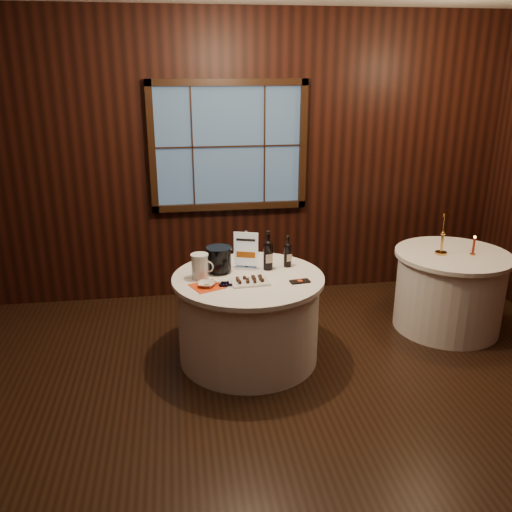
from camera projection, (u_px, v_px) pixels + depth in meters
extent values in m
plane|color=black|center=(268.00, 427.00, 3.87)|extent=(6.00, 6.00, 0.00)
cube|color=black|center=(229.00, 160.00, 5.70)|extent=(6.00, 0.02, 3.00)
cube|color=#3C5A7E|center=(229.00, 146.00, 5.62)|extent=(1.50, 0.01, 1.20)
cylinder|color=white|center=(248.00, 320.00, 4.68)|extent=(1.20, 1.20, 0.73)
cylinder|color=white|center=(248.00, 278.00, 4.55)|extent=(1.28, 1.28, 0.04)
cylinder|color=white|center=(449.00, 293.00, 5.24)|extent=(1.00, 1.00, 0.73)
cylinder|color=white|center=(453.00, 255.00, 5.11)|extent=(1.08, 1.08, 0.04)
cube|color=#B4B5BC|center=(246.00, 267.00, 4.72)|extent=(0.20, 0.15, 0.02)
cube|color=#B4B5BC|center=(246.00, 249.00, 4.67)|extent=(0.03, 0.02, 0.32)
cube|color=white|center=(246.00, 249.00, 4.65)|extent=(0.20, 0.08, 0.30)
cylinder|color=black|center=(268.00, 257.00, 4.66)|extent=(0.08, 0.08, 0.22)
sphere|color=black|center=(268.00, 245.00, 4.63)|extent=(0.08, 0.08, 0.08)
cylinder|color=black|center=(268.00, 238.00, 4.60)|extent=(0.03, 0.03, 0.10)
cylinder|color=black|center=(268.00, 233.00, 4.59)|extent=(0.04, 0.04, 0.02)
cube|color=beige|center=(269.00, 259.00, 4.62)|extent=(0.06, 0.01, 0.08)
cylinder|color=black|center=(288.00, 257.00, 4.73)|extent=(0.07, 0.07, 0.18)
sphere|color=black|center=(288.00, 247.00, 4.70)|extent=(0.07, 0.07, 0.07)
cylinder|color=black|center=(288.00, 241.00, 4.69)|extent=(0.03, 0.03, 0.08)
cylinder|color=black|center=(288.00, 237.00, 4.67)|extent=(0.03, 0.03, 0.02)
cube|color=beige|center=(288.00, 258.00, 4.70)|extent=(0.05, 0.02, 0.06)
cylinder|color=black|center=(219.00, 271.00, 4.63)|extent=(0.16, 0.16, 0.03)
cylinder|color=black|center=(219.00, 259.00, 4.59)|extent=(0.21, 0.21, 0.18)
cylinder|color=black|center=(219.00, 248.00, 4.56)|extent=(0.22, 0.22, 0.02)
cube|color=white|center=(250.00, 282.00, 4.40)|extent=(0.32, 0.22, 0.02)
cube|color=black|center=(300.00, 281.00, 4.42)|extent=(0.17, 0.10, 0.01)
cylinder|color=#372414|center=(216.00, 284.00, 4.33)|extent=(0.07, 0.02, 0.03)
cylinder|color=white|center=(200.00, 267.00, 4.47)|extent=(0.14, 0.14, 0.20)
cylinder|color=white|center=(199.00, 255.00, 4.44)|extent=(0.15, 0.15, 0.01)
torus|color=white|center=(208.00, 265.00, 4.48)|extent=(0.10, 0.05, 0.10)
cube|color=#E44013|center=(207.00, 286.00, 4.33)|extent=(0.30, 0.30, 0.00)
imported|color=white|center=(207.00, 284.00, 4.32)|extent=(0.16, 0.16, 0.03)
cylinder|color=gold|center=(441.00, 253.00, 5.08)|extent=(0.11, 0.11, 0.02)
cylinder|color=gold|center=(443.00, 234.00, 5.02)|extent=(0.02, 0.02, 0.35)
cylinder|color=gold|center=(445.00, 215.00, 4.96)|extent=(0.06, 0.06, 0.03)
cylinder|color=gold|center=(473.00, 254.00, 5.05)|extent=(0.05, 0.05, 0.01)
cylinder|color=#A01C0C|center=(474.00, 246.00, 5.03)|extent=(0.02, 0.02, 0.15)
sphere|color=#FFB23F|center=(475.00, 237.00, 5.00)|extent=(0.02, 0.02, 0.02)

